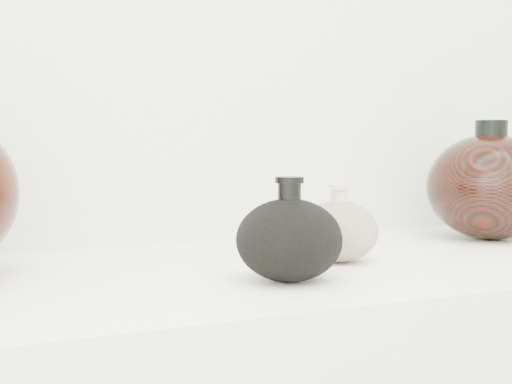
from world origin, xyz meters
name	(u,v)px	position (x,y,z in m)	size (l,w,h in m)	color
black_gourd_vase	(289,239)	(-0.01, 0.85, 0.95)	(0.15, 0.15, 0.13)	black
cream_gourd_vase	(339,231)	(0.12, 0.94, 0.94)	(0.14, 0.14, 0.11)	beige
right_round_pot	(490,186)	(0.47, 1.03, 0.99)	(0.23, 0.23, 0.20)	black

